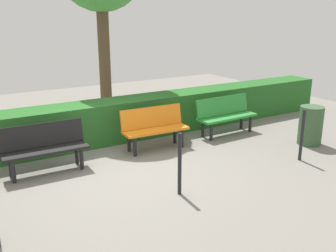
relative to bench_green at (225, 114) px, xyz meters
name	(u,v)px	position (x,y,z in m)	size (l,w,h in m)	color
ground_plane	(124,167)	(2.89, 0.64, -0.48)	(16.00, 16.00, 0.00)	gray
bench_green	(225,114)	(0.00, 0.00, 0.00)	(1.50, 0.51, 0.86)	#2D8C38
bench_orange	(154,126)	(1.90, 0.03, 0.00)	(1.39, 0.51, 0.86)	orange
bench_black	(44,146)	(4.14, 0.08, 0.00)	(1.47, 0.49, 0.86)	black
hedge_row	(131,118)	(1.97, -0.92, -0.04)	(11.15, 0.77, 0.89)	#266023
railing_post_near	(302,135)	(-0.17, 2.05, 0.02)	(0.06, 0.06, 1.00)	black
railing_post_mid	(180,164)	(2.58, 2.05, 0.02)	(0.06, 0.06, 1.00)	black
trash_bin	(311,125)	(-1.09, 1.51, -0.07)	(0.50, 0.50, 0.83)	#385938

